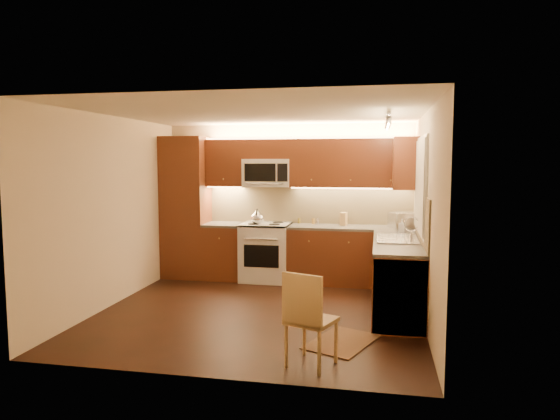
% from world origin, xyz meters
% --- Properties ---
extents(floor, '(4.00, 4.00, 0.01)m').
position_xyz_m(floor, '(0.00, 0.00, 0.00)').
color(floor, black).
rests_on(floor, ground).
extents(ceiling, '(4.00, 4.00, 0.01)m').
position_xyz_m(ceiling, '(0.00, 0.00, 2.50)').
color(ceiling, beige).
rests_on(ceiling, ground).
extents(wall_back, '(4.00, 0.01, 2.50)m').
position_xyz_m(wall_back, '(0.00, 2.00, 1.25)').
color(wall_back, beige).
rests_on(wall_back, ground).
extents(wall_front, '(4.00, 0.01, 2.50)m').
position_xyz_m(wall_front, '(0.00, -2.00, 1.25)').
color(wall_front, beige).
rests_on(wall_front, ground).
extents(wall_left, '(0.01, 4.00, 2.50)m').
position_xyz_m(wall_left, '(-2.00, 0.00, 1.25)').
color(wall_left, beige).
rests_on(wall_left, ground).
extents(wall_right, '(0.01, 4.00, 2.50)m').
position_xyz_m(wall_right, '(2.00, 0.00, 1.25)').
color(wall_right, beige).
rests_on(wall_right, ground).
extents(pantry, '(0.70, 0.60, 2.30)m').
position_xyz_m(pantry, '(-1.65, 1.70, 1.15)').
color(pantry, '#4F2911').
rests_on(pantry, floor).
extents(base_cab_back_left, '(0.62, 0.60, 0.86)m').
position_xyz_m(base_cab_back_left, '(-0.99, 1.70, 0.43)').
color(base_cab_back_left, '#4F2911').
rests_on(base_cab_back_left, floor).
extents(counter_back_left, '(0.62, 0.60, 0.04)m').
position_xyz_m(counter_back_left, '(-0.99, 1.70, 0.88)').
color(counter_back_left, '#343330').
rests_on(counter_back_left, base_cab_back_left).
extents(base_cab_back_right, '(1.92, 0.60, 0.86)m').
position_xyz_m(base_cab_back_right, '(1.04, 1.70, 0.43)').
color(base_cab_back_right, '#4F2911').
rests_on(base_cab_back_right, floor).
extents(counter_back_right, '(1.92, 0.60, 0.04)m').
position_xyz_m(counter_back_right, '(1.04, 1.70, 0.88)').
color(counter_back_right, '#343330').
rests_on(counter_back_right, base_cab_back_right).
extents(base_cab_right, '(0.60, 2.00, 0.86)m').
position_xyz_m(base_cab_right, '(1.70, 0.40, 0.43)').
color(base_cab_right, '#4F2911').
rests_on(base_cab_right, floor).
extents(counter_right, '(0.60, 2.00, 0.04)m').
position_xyz_m(counter_right, '(1.70, 0.40, 0.88)').
color(counter_right, '#343330').
rests_on(counter_right, base_cab_right).
extents(dishwasher, '(0.58, 0.60, 0.84)m').
position_xyz_m(dishwasher, '(1.70, -0.30, 0.43)').
color(dishwasher, silver).
rests_on(dishwasher, floor).
extents(backsplash_back, '(3.30, 0.02, 0.60)m').
position_xyz_m(backsplash_back, '(0.35, 1.99, 1.20)').
color(backsplash_back, tan).
rests_on(backsplash_back, wall_back).
extents(backsplash_right, '(0.02, 2.00, 0.60)m').
position_xyz_m(backsplash_right, '(1.99, 0.40, 1.20)').
color(backsplash_right, tan).
rests_on(backsplash_right, wall_right).
extents(upper_cab_back_left, '(0.62, 0.35, 0.75)m').
position_xyz_m(upper_cab_back_left, '(-0.99, 1.82, 1.88)').
color(upper_cab_back_left, '#4F2911').
rests_on(upper_cab_back_left, wall_back).
extents(upper_cab_back_right, '(1.92, 0.35, 0.75)m').
position_xyz_m(upper_cab_back_right, '(1.04, 1.82, 1.88)').
color(upper_cab_back_right, '#4F2911').
rests_on(upper_cab_back_right, wall_back).
extents(upper_cab_bridge, '(0.76, 0.35, 0.31)m').
position_xyz_m(upper_cab_bridge, '(-0.30, 1.82, 2.09)').
color(upper_cab_bridge, '#4F2911').
rests_on(upper_cab_bridge, wall_back).
extents(upper_cab_right_corner, '(0.35, 0.50, 0.75)m').
position_xyz_m(upper_cab_right_corner, '(1.82, 1.40, 1.88)').
color(upper_cab_right_corner, '#4F2911').
rests_on(upper_cab_right_corner, wall_right).
extents(stove, '(0.76, 0.65, 0.92)m').
position_xyz_m(stove, '(-0.30, 1.68, 0.46)').
color(stove, silver).
rests_on(stove, floor).
extents(microwave, '(0.76, 0.38, 0.44)m').
position_xyz_m(microwave, '(-0.30, 1.81, 1.72)').
color(microwave, silver).
rests_on(microwave, wall_back).
extents(window_frame, '(0.03, 1.44, 1.24)m').
position_xyz_m(window_frame, '(1.99, 0.55, 1.60)').
color(window_frame, silver).
rests_on(window_frame, wall_right).
extents(window_blinds, '(0.02, 1.36, 1.16)m').
position_xyz_m(window_blinds, '(1.97, 0.55, 1.60)').
color(window_blinds, silver).
rests_on(window_blinds, wall_right).
extents(sink, '(0.52, 0.86, 0.15)m').
position_xyz_m(sink, '(1.70, 0.55, 0.98)').
color(sink, silver).
rests_on(sink, counter_right).
extents(faucet, '(0.20, 0.04, 0.30)m').
position_xyz_m(faucet, '(1.88, 0.55, 1.05)').
color(faucet, silver).
rests_on(faucet, counter_right).
extents(track_light_bar, '(0.04, 1.20, 0.03)m').
position_xyz_m(track_light_bar, '(1.55, 0.40, 2.46)').
color(track_light_bar, silver).
rests_on(track_light_bar, ceiling).
extents(kettle, '(0.24, 0.24, 0.25)m').
position_xyz_m(kettle, '(-0.41, 1.55, 1.04)').
color(kettle, silver).
rests_on(kettle, stove).
extents(toaster_oven, '(0.47, 0.43, 0.23)m').
position_xyz_m(toaster_oven, '(1.83, 1.69, 1.02)').
color(toaster_oven, silver).
rests_on(toaster_oven, counter_back_right).
extents(knife_block, '(0.12, 0.16, 0.20)m').
position_xyz_m(knife_block, '(0.92, 1.83, 1.00)').
color(knife_block, '#AF884F').
rests_on(knife_block, counter_back_right).
extents(spice_jar_a, '(0.04, 0.04, 0.10)m').
position_xyz_m(spice_jar_a, '(0.51, 1.83, 0.95)').
color(spice_jar_a, silver).
rests_on(spice_jar_a, counter_back_right).
extents(spice_jar_b, '(0.05, 0.05, 0.09)m').
position_xyz_m(spice_jar_b, '(0.20, 1.94, 0.94)').
color(spice_jar_b, brown).
rests_on(spice_jar_b, counter_back_right).
extents(spice_jar_c, '(0.06, 0.06, 0.08)m').
position_xyz_m(spice_jar_c, '(0.50, 1.94, 0.94)').
color(spice_jar_c, silver).
rests_on(spice_jar_c, counter_back_right).
extents(spice_jar_d, '(0.05, 0.05, 0.09)m').
position_xyz_m(spice_jar_d, '(0.43, 1.89, 0.95)').
color(spice_jar_d, olive).
rests_on(spice_jar_d, counter_back_right).
extents(soap_bottle, '(0.10, 0.10, 0.18)m').
position_xyz_m(soap_bottle, '(1.79, 1.24, 0.99)').
color(soap_bottle, silver).
rests_on(soap_bottle, counter_right).
extents(rug, '(0.82, 0.97, 0.01)m').
position_xyz_m(rug, '(1.10, -0.90, 0.01)').
color(rug, black).
rests_on(rug, floor).
extents(dining_chair, '(0.52, 0.52, 0.91)m').
position_xyz_m(dining_chair, '(0.86, -1.54, 0.45)').
color(dining_chair, '#AF884F').
rests_on(dining_chair, floor).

